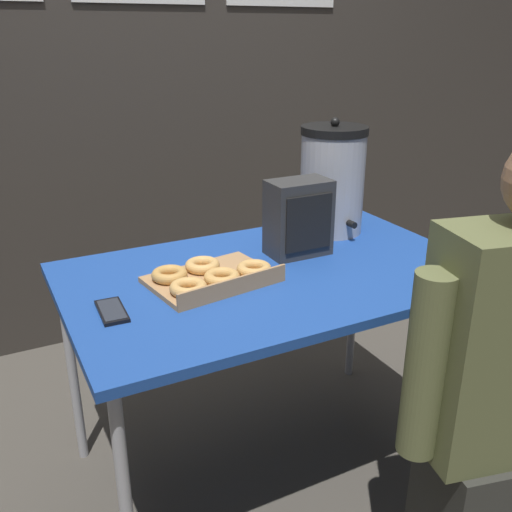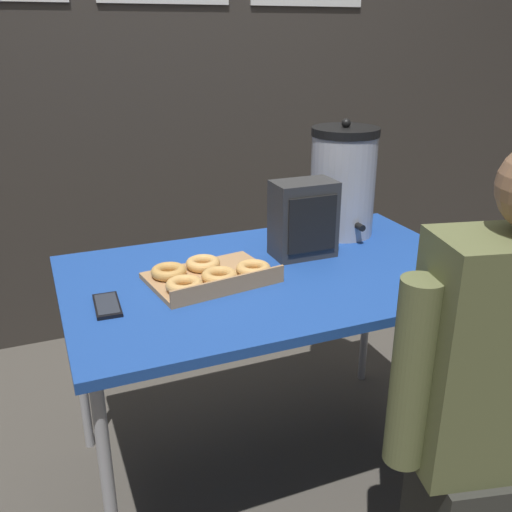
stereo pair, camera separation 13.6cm
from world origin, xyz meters
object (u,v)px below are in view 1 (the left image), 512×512
(cell_phone, at_px, (112,311))
(person_seated, at_px, (510,394))
(coffee_urn, at_px, (332,180))
(donut_box, at_px, (210,277))
(space_heater, at_px, (299,218))

(cell_phone, relative_size, person_seated, 0.12)
(coffee_urn, xyz_separation_m, person_seated, (-0.03, -0.86, -0.35))
(donut_box, bearing_deg, space_heater, 5.82)
(coffee_urn, height_order, space_heater, coffee_urn)
(cell_phone, bearing_deg, space_heater, 15.06)
(coffee_urn, distance_m, person_seated, 0.93)
(donut_box, distance_m, coffee_urn, 0.64)
(space_heater, distance_m, person_seated, 0.80)
(person_seated, bearing_deg, coffee_urn, -79.40)
(donut_box, xyz_separation_m, space_heater, (0.35, 0.09, 0.10))
(coffee_urn, height_order, cell_phone, coffee_urn)
(donut_box, bearing_deg, coffee_urn, 13.68)
(cell_phone, bearing_deg, person_seated, -31.88)
(cell_phone, bearing_deg, coffee_urn, 20.84)
(cell_phone, height_order, space_heater, space_heater)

